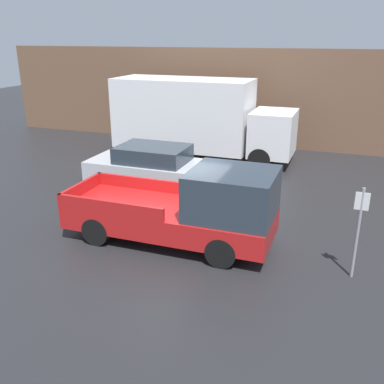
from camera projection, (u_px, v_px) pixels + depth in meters
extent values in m
plane|color=#232326|center=(176.00, 232.00, 12.03)|extent=(60.00, 60.00, 0.00)
cube|color=brown|center=(258.00, 99.00, 20.57)|extent=(28.00, 0.15, 4.64)
cube|color=red|center=(169.00, 217.00, 11.36)|extent=(5.49, 2.04, 0.63)
cube|color=#28333D|center=(233.00, 194.00, 10.51)|extent=(2.09, 1.92, 1.15)
cube|color=red|center=(143.00, 184.00, 12.45)|extent=(3.02, 0.10, 0.34)
cube|color=red|center=(109.00, 207.00, 10.73)|extent=(3.02, 0.10, 0.34)
cube|color=red|center=(81.00, 188.00, 12.06)|extent=(0.10, 2.04, 0.34)
cylinder|color=black|center=(240.00, 223.00, 11.71)|extent=(0.76, 0.26, 0.76)
cylinder|color=black|center=(221.00, 252.00, 10.11)|extent=(0.76, 0.26, 0.76)
cylinder|color=black|center=(129.00, 207.00, 12.80)|extent=(0.76, 0.26, 0.76)
cylinder|color=black|center=(96.00, 231.00, 11.21)|extent=(0.76, 0.26, 0.76)
cube|color=#B7BABF|center=(150.00, 171.00, 15.21)|extent=(4.39, 1.95, 0.71)
cube|color=#28333D|center=(153.00, 154.00, 14.95)|extent=(2.42, 1.72, 0.56)
cylinder|color=black|center=(195.00, 176.00, 15.65)|extent=(0.73, 0.22, 0.73)
cylinder|color=black|center=(177.00, 191.00, 14.10)|extent=(0.73, 0.22, 0.73)
cylinder|color=black|center=(128.00, 168.00, 16.53)|extent=(0.73, 0.22, 0.73)
cylinder|color=black|center=(105.00, 182.00, 14.98)|extent=(0.73, 0.22, 0.73)
cube|color=white|center=(273.00, 133.00, 17.89)|extent=(1.74, 2.32, 1.82)
cube|color=white|center=(183.00, 113.00, 18.97)|extent=(6.00, 2.44, 3.00)
cylinder|color=black|center=(269.00, 147.00, 19.25)|extent=(0.91, 0.30, 0.91)
cylinder|color=black|center=(259.00, 159.00, 17.34)|extent=(0.91, 0.30, 0.91)
cylinder|color=black|center=(168.00, 139.00, 20.84)|extent=(0.91, 0.30, 0.91)
cylinder|color=black|center=(149.00, 149.00, 18.92)|extent=(0.91, 0.30, 0.91)
cylinder|color=gray|center=(357.00, 234.00, 9.44)|extent=(0.07, 0.07, 2.16)
cube|color=silver|center=(362.00, 201.00, 9.15)|extent=(0.30, 0.02, 0.40)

